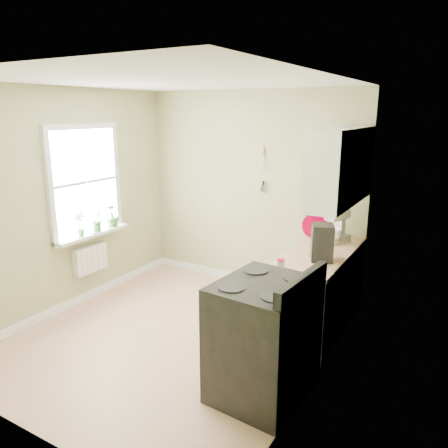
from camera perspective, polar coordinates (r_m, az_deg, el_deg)
The scene contains 21 objects.
floor at distance 5.05m, azimuth -6.34°, elevation -14.29°, with size 3.20×3.60×0.02m, color tan.
ceiling at distance 4.44m, azimuth -7.37°, elevation 18.20°, with size 3.20×3.60×0.02m, color white.
wall_back at distance 6.06m, azimuth 3.52°, elevation 4.38°, with size 3.20×0.02×2.70m, color tan.
wall_left at distance 5.65m, azimuth -20.00°, elevation 2.77°, with size 0.02×3.60×2.70m, color tan.
wall_right at distance 3.83m, azimuth 12.82°, elevation -2.01°, with size 0.02×3.60×2.70m, color tan.
base_cabinets at distance 5.13m, azimuth 12.36°, elevation -8.56°, with size 0.60×1.60×0.87m, color white.
countertop at distance 4.97m, azimuth 12.54°, elevation -3.71°, with size 0.64×1.60×0.04m, color #DEAF88.
upper_cabinets at distance 4.82m, azimuth 15.07°, elevation 7.29°, with size 0.35×1.40×0.80m, color white.
window at distance 5.79m, azimuth -17.73°, elevation 5.24°, with size 0.06×1.14×1.44m.
window_sill at distance 5.88m, azimuth -16.75°, elevation -1.26°, with size 0.18×1.14×0.04m, color white.
radiator at distance 5.96m, azimuth -17.07°, elevation -4.38°, with size 0.12×0.50×0.35m, color white.
wall_utensils at distance 5.92m, azimuth 5.16°, elevation 6.20°, with size 0.02×0.14×0.58m.
stove at distance 3.88m, azimuth 5.21°, elevation -14.70°, with size 0.81×0.90×1.17m.
stand_mixer at distance 5.34m, azimuth 14.51°, elevation -0.36°, with size 0.31×0.38×0.42m.
kettle at distance 5.67m, azimuth 12.55°, elevation -0.28°, with size 0.18×0.11×0.18m.
coffee_maker at distance 4.63m, azimuth 12.65°, elevation -2.49°, with size 0.29×0.30×0.38m.
red_tray at distance 5.42m, azimuth 11.76°, elevation -0.23°, with size 0.31×0.31×0.02m, color #A50027.
jar at distance 4.39m, azimuth 7.43°, elevation -5.10°, with size 0.08×0.08×0.08m.
plant_a at distance 5.69m, azimuth -18.32°, elevation 0.00°, with size 0.17×0.12×0.32m, color #356B30.
plant_b at distance 5.88m, azimuth -16.26°, elevation 0.52°, with size 0.17×0.14×0.30m, color #356B30.
plant_c at distance 6.06m, azimuth -14.42°, elevation 1.10°, with size 0.17×0.17×0.31m, color #356B30.
Camera 1 is at (2.68, -3.52, 2.42)m, focal length 35.00 mm.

